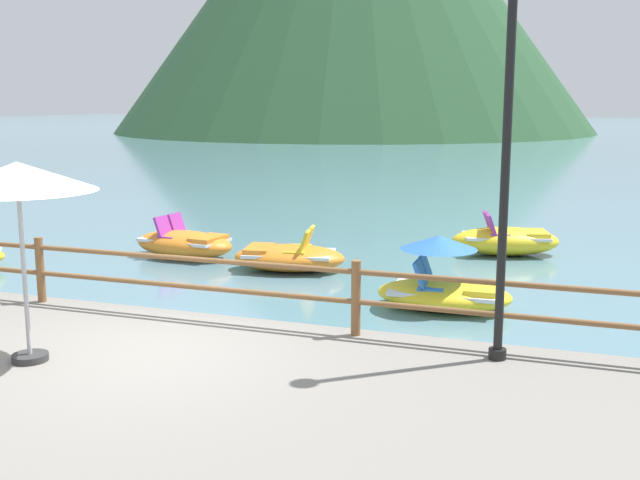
% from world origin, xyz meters
% --- Properties ---
extents(ground_plane, '(200.00, 200.00, 0.00)m').
position_xyz_m(ground_plane, '(0.00, 40.00, 0.00)').
color(ground_plane, slate).
extents(dock_railing, '(23.92, 0.12, 0.95)m').
position_xyz_m(dock_railing, '(-0.00, 1.55, 0.98)').
color(dock_railing, brown).
rests_on(dock_railing, promenade_dock).
extents(lamp_post, '(0.28, 0.28, 4.47)m').
position_xyz_m(lamp_post, '(4.15, 1.23, 3.07)').
color(lamp_post, black).
rests_on(lamp_post, promenade_dock).
extents(beach_umbrella, '(1.70, 1.70, 2.24)m').
position_xyz_m(beach_umbrella, '(-0.79, -0.59, 2.45)').
color(beach_umbrella, '#B2B2B7').
rests_on(beach_umbrella, promenade_dock).
extents(pedal_boat_0, '(2.42, 1.45, 0.88)m').
position_xyz_m(pedal_boat_0, '(-2.99, 6.76, 0.30)').
color(pedal_boat_0, orange).
rests_on(pedal_boat_0, ground).
extents(pedal_boat_1, '(2.49, 1.73, 0.91)m').
position_xyz_m(pedal_boat_1, '(3.39, 9.28, 0.32)').
color(pedal_boat_1, yellow).
rests_on(pedal_boat_1, ground).
extents(pedal_boat_2, '(2.20, 1.39, 1.18)m').
position_xyz_m(pedal_boat_2, '(2.93, 4.57, 0.40)').
color(pedal_boat_2, yellow).
rests_on(pedal_boat_2, ground).
extents(pedal_boat_4, '(2.38, 1.63, 0.85)m').
position_xyz_m(pedal_boat_4, '(-0.43, 6.31, 0.27)').
color(pedal_boat_4, orange).
rests_on(pedal_boat_4, ground).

